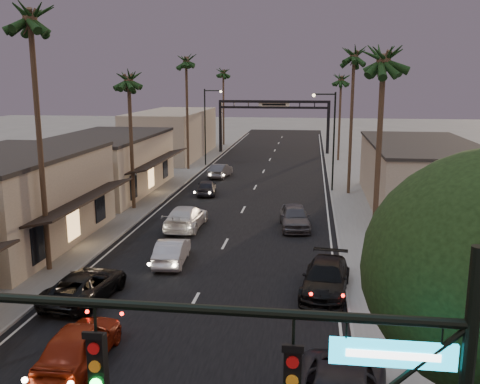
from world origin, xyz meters
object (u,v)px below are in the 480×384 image
(palm_ra, at_px, (384,51))
(palm_far, at_px, (223,70))
(arch, at_px, (274,113))
(palm_rc, at_px, (341,76))
(palm_lc, at_px, (128,74))
(palm_ld, at_px, (186,57))
(palm_rb, at_px, (354,51))
(streetlight_right, at_px, (331,133))
(curbside_black, at_px, (326,278))
(oncoming_red, at_px, (79,344))
(streetlight_left, at_px, (207,121))
(oncoming_silver, at_px, (172,251))
(oncoming_pickup, at_px, (85,285))
(palm_lb, at_px, (29,11))

(palm_ra, xyz_separation_m, palm_far, (-16.90, 54.00, 0.00))
(arch, xyz_separation_m, palm_rc, (8.60, -6.00, 4.94))
(arch, relative_size, palm_ra, 1.15)
(palm_lc, height_order, palm_rc, same)
(palm_lc, relative_size, palm_ra, 0.92)
(palm_ld, bearing_deg, palm_rb, -32.60)
(palm_lc, bearing_deg, streetlight_right, 30.11)
(palm_lc, distance_m, curbside_black, 23.17)
(palm_ld, distance_m, oncoming_red, 43.86)
(palm_ra, bearing_deg, oncoming_red, -136.50)
(streetlight_left, bearing_deg, oncoming_silver, -82.34)
(palm_rb, xyz_separation_m, palm_rc, (0.00, 20.00, -1.95))
(palm_ld, xyz_separation_m, oncoming_silver, (6.24, -30.90, -11.71))
(streetlight_right, bearing_deg, curbside_black, -92.05)
(palm_rb, height_order, palm_rc, palm_rb)
(oncoming_red, xyz_separation_m, oncoming_pickup, (-2.17, 5.50, -0.08))
(oncoming_pickup, bearing_deg, streetlight_right, -108.87)
(streetlight_left, bearing_deg, oncoming_pickup, -87.29)
(streetlight_right, height_order, palm_ld, palm_ld)
(palm_ld, xyz_separation_m, palm_rb, (17.20, -11.00, 0.00))
(palm_far, relative_size, oncoming_silver, 3.10)
(palm_far, relative_size, oncoming_red, 2.82)
(palm_ld, bearing_deg, palm_ra, -60.98)
(oncoming_pickup, xyz_separation_m, oncoming_silver, (2.70, 5.50, -0.01))
(palm_rb, relative_size, curbside_black, 2.73)
(palm_lc, bearing_deg, oncoming_red, -76.00)
(palm_lb, bearing_deg, oncoming_silver, 18.57)
(palm_ld, distance_m, oncoming_pickup, 38.40)
(arch, height_order, curbside_black, arch)
(oncoming_silver, xyz_separation_m, curbside_black, (8.42, -3.19, 0.05))
(streetlight_left, relative_size, oncoming_pickup, 1.76)
(palm_ld, xyz_separation_m, curbside_black, (14.66, -34.10, -11.66))
(palm_ld, relative_size, curbside_black, 2.73)
(streetlight_left, distance_m, palm_ra, 37.87)
(palm_lb, distance_m, palm_ld, 33.01)
(streetlight_left, xyz_separation_m, oncoming_pickup, (1.86, -39.40, -4.62))
(palm_lc, distance_m, palm_ra, 20.99)
(palm_rc, height_order, curbside_black, palm_rc)
(palm_lb, height_order, palm_rc, palm_lb)
(palm_lc, relative_size, oncoming_silver, 2.86)
(palm_lb, bearing_deg, oncoming_red, -57.34)
(arch, xyz_separation_m, oncoming_pickup, (-5.06, -51.40, -4.82))
(palm_rb, bearing_deg, streetlight_left, 137.95)
(palm_ra, distance_m, palm_rc, 40.01)
(oncoming_red, bearing_deg, palm_lc, -77.22)
(palm_ld, relative_size, oncoming_pickup, 2.77)
(palm_ld, height_order, oncoming_red, palm_ld)
(streetlight_left, relative_size, palm_lb, 0.59)
(palm_lb, height_order, oncoming_silver, palm_lb)
(palm_ra, bearing_deg, oncoming_pickup, -158.41)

